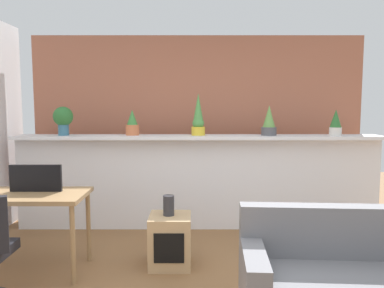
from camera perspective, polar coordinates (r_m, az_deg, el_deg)
The scene contains 13 objects.
divider_wall at distance 4.85m, azimuth 0.87°, elevation -5.90°, with size 4.52×0.16×1.15m, color white.
plant_shelf at distance 4.72m, azimuth 0.89°, elevation 1.05°, with size 4.52×0.40×0.04m, color white.
brick_wall_behind at distance 5.35m, azimuth 0.78°, elevation 2.54°, with size 4.52×0.10×2.50m, color #AD664C.
potted_plant_0 at distance 4.96m, azimuth -18.74°, elevation 3.65°, with size 0.24×0.24×0.36m.
potted_plant_1 at distance 4.80m, azimuth -8.95°, elevation 2.99°, with size 0.17×0.17×0.32m.
potted_plant_2 at distance 4.73m, azimuth 0.92°, elevation 3.91°, with size 0.17×0.17×0.52m.
potted_plant_3 at distance 4.80m, azimuth 11.37°, elevation 3.27°, with size 0.19×0.19×0.37m.
potted_plant_4 at distance 4.99m, azimuth 20.60°, elevation 2.96°, with size 0.15×0.15×0.32m.
desk at distance 3.89m, azimuth -23.56°, elevation -7.99°, with size 1.10×0.60×0.75m.
tv_monitor at distance 3.89m, azimuth -22.35°, elevation -4.74°, with size 0.48×0.04×0.25m, color black.
side_cube_shelf at distance 3.83m, azimuth -3.33°, elevation -14.22°, with size 0.40×0.41×0.50m.
vase_on_shelf at distance 3.74m, azimuth -3.55°, elevation -9.13°, with size 0.11×0.11×0.19m, color #2D2D33.
couch at distance 3.11m, azimuth 22.71°, elevation -19.01°, with size 1.60×0.86×0.80m.
Camera 1 is at (-0.08, -2.74, 1.57)m, focal length 35.72 mm.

